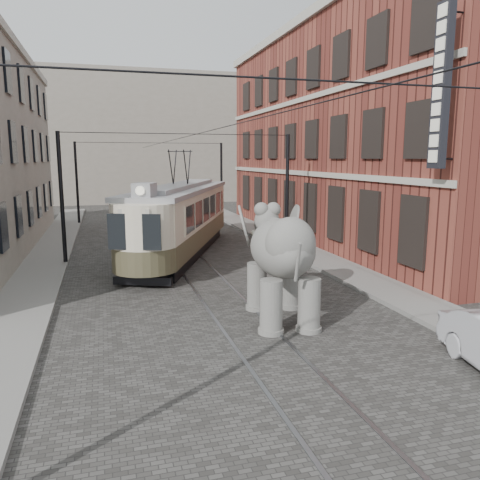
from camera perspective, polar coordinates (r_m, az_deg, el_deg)
name	(u,v)px	position (r m, az deg, el deg)	size (l,w,h in m)	color
ground	(214,290)	(17.79, -3.07, -5.99)	(120.00, 120.00, 0.00)	#454340
tram_rails	(214,290)	(17.79, -3.07, -5.95)	(1.54, 80.00, 0.02)	slate
sidewalk_right	(359,277)	(19.94, 14.03, -4.32)	(2.00, 60.00, 0.15)	slate
sidewalk_left	(24,303)	(17.57, -24.36, -6.82)	(2.00, 60.00, 0.15)	slate
brick_building	(361,138)	(29.68, 14.23, 11.73)	(8.00, 26.00, 12.00)	maroon
distant_block	(135,139)	(56.87, -12.42, 11.72)	(28.00, 10.00, 14.00)	gray
catenary	(185,198)	(22.07, -6.58, 4.95)	(11.00, 30.20, 6.00)	black
tram	(181,203)	(24.13, -7.08, 4.40)	(2.71, 13.12, 5.21)	beige
elephant	(282,265)	(14.25, 5.01, -2.95)	(3.06, 5.55, 3.40)	slate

